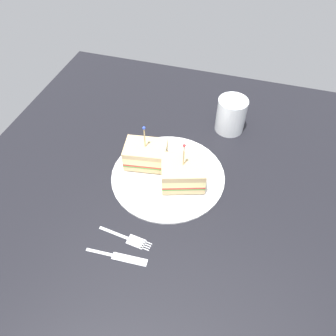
{
  "coord_description": "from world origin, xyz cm",
  "views": [
    {
      "loc": [
        -48.29,
        -14.47,
        59.23
      ],
      "look_at": [
        0.0,
        0.0,
        2.91
      ],
      "focal_mm": 35.36,
      "sensor_mm": 36.0,
      "label": 1
    }
  ],
  "objects": [
    {
      "name": "sandwich_half_front",
      "position": [
        -1.05,
        -3.77,
        3.65
      ],
      "size": [
        10.54,
        11.49,
        11.58
      ],
      "color": "tan",
      "rests_on": "plate"
    },
    {
      "name": "fork",
      "position": [
        -18.27,
        2.43,
        0.18
      ],
      "size": [
        2.59,
        11.65,
        0.35
      ],
      "color": "silver",
      "rests_on": "ground_plane"
    },
    {
      "name": "plate",
      "position": [
        0.0,
        0.0,
        0.45
      ],
      "size": [
        26.5,
        26.5,
        0.91
      ],
      "primitive_type": "cylinder",
      "color": "white",
      "rests_on": "ground_plane"
    },
    {
      "name": "knife",
      "position": [
        -22.42,
        3.01,
        0.17
      ],
      "size": [
        1.89,
        12.45,
        0.35
      ],
      "color": "silver",
      "rests_on": "ground_plane"
    },
    {
      "name": "sandwich_half_back",
      "position": [
        2.1,
        6.08,
        3.54
      ],
      "size": [
        8.26,
        10.66,
        11.15
      ],
      "color": "tan",
      "rests_on": "plate"
    },
    {
      "name": "ground_plane",
      "position": [
        0.0,
        0.0,
        -1.0
      ],
      "size": [
        93.08,
        93.08,
        2.0
      ],
      "primitive_type": "cube",
      "color": "black"
    },
    {
      "name": "drink_glass",
      "position": [
        20.91,
        -10.8,
        4.33
      ],
      "size": [
        7.62,
        7.62,
        9.2
      ],
      "color": "beige",
      "rests_on": "ground_plane"
    }
  ]
}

